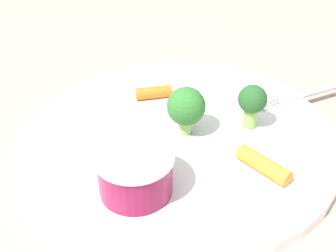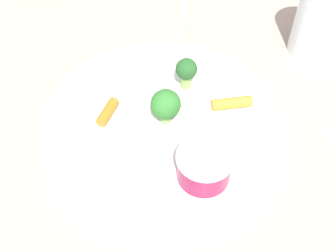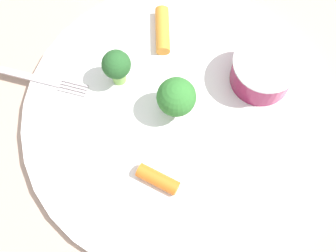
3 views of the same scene
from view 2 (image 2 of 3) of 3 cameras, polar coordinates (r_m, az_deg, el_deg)
name	(u,v)px [view 2 (image 2 of 3)]	position (r m, az deg, el deg)	size (l,w,h in m)	color
ground_plane	(162,128)	(0.55, -0.81, -0.28)	(2.40, 2.40, 0.00)	tan
plate	(162,125)	(0.54, -0.81, 0.11)	(0.31, 0.31, 0.01)	white
sauce_cup	(204,166)	(0.48, 4.80, -5.29)	(0.06, 0.06, 0.04)	maroon
broccoli_floret_0	(165,103)	(0.52, -0.46, 3.06)	(0.04, 0.04, 0.05)	#86BD5F
broccoli_floret_1	(186,71)	(0.56, 2.44, 7.30)	(0.03, 0.03, 0.05)	#88C158
carrot_stick_0	(232,103)	(0.56, 8.41, 3.01)	(0.01, 0.01, 0.05)	orange
carrot_stick_1	(108,112)	(0.55, -7.98, 1.86)	(0.01, 0.01, 0.04)	orange
fork	(181,27)	(0.67, 1.78, 12.97)	(0.12, 0.17, 0.00)	#BBB0B4
drinking_glass	(322,20)	(0.66, 19.71, 13.03)	(0.07, 0.07, 0.11)	silver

